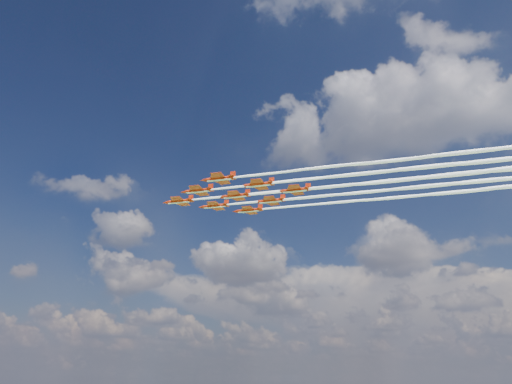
{
  "coord_description": "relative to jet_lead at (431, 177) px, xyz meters",
  "views": [
    {
      "loc": [
        67.87,
        -122.25,
        27.86
      ],
      "look_at": [
        2.42,
        -2.21,
        79.11
      ],
      "focal_mm": 35.0,
      "sensor_mm": 36.0,
      "label": 1
    }
  ],
  "objects": [
    {
      "name": "jet_row3_centre",
      "position": [
        17.59,
        4.05,
        0.0
      ],
      "size": [
        149.76,
        38.36,
        2.51
      ],
      "rotation": [
        0.0,
        0.0,
        0.23
      ],
      "color": "#AC2209"
    },
    {
      "name": "jet_lead",
      "position": [
        0.0,
        0.0,
        0.0
      ],
      "size": [
        149.76,
        38.36,
        2.51
      ],
      "rotation": [
        0.0,
        0.0,
        0.23
      ],
      "color": "#AC2209"
    },
    {
      "name": "jet_row2_starb",
      "position": [
        7.21,
        8.89,
        0.0
      ],
      "size": [
        149.76,
        38.36,
        2.51
      ],
      "rotation": [
        0.0,
        0.0,
        0.23
      ],
      "color": "#AC2209"
    },
    {
      "name": "jet_row3_starb",
      "position": [
        14.42,
        17.79,
        0.0
      ],
      "size": [
        149.76,
        38.36,
        2.51
      ],
      "rotation": [
        0.0,
        0.0,
        0.23
      ],
      "color": "#AC2209"
    },
    {
      "name": "jet_row2_port",
      "position": [
        10.37,
        -4.85,
        0.0
      ],
      "size": [
        149.76,
        38.36,
        2.51
      ],
      "rotation": [
        0.0,
        0.0,
        0.23
      ],
      "color": "#AC2209"
    }
  ]
}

